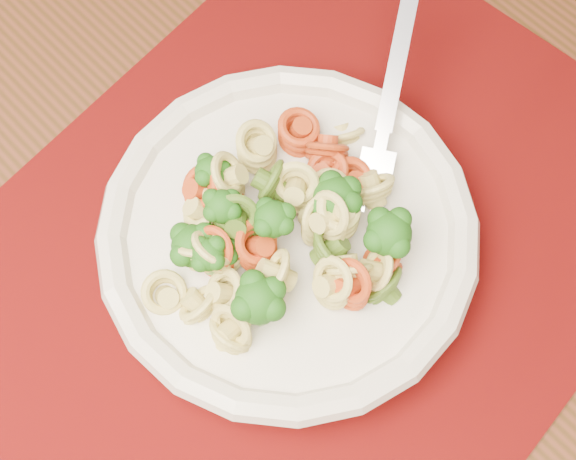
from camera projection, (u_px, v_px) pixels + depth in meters
dining_table at (251, 160)px, 0.66m from camera, size 1.58×1.10×0.73m
placemat at (306, 249)px, 0.54m from camera, size 0.54×0.46×0.00m
pasta_bowl at (288, 237)px, 0.51m from camera, size 0.24×0.24×0.05m
pasta_broccoli_heap at (288, 226)px, 0.49m from camera, size 0.21×0.21×0.06m
fork at (376, 170)px, 0.51m from camera, size 0.16×0.13×0.08m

